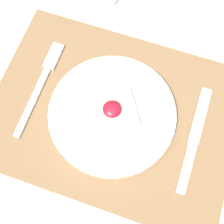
# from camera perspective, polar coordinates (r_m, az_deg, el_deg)

# --- Properties ---
(ground_plane) EXTENTS (8.00, 8.00, 0.00)m
(ground_plane) POSITION_cam_1_polar(r_m,az_deg,el_deg) (1.34, 0.10, -11.08)
(ground_plane) COLOR brown
(dining_table) EXTENTS (1.21, 1.27, 0.75)m
(dining_table) POSITION_cam_1_polar(r_m,az_deg,el_deg) (0.69, 0.20, -2.64)
(dining_table) COLOR beige
(dining_table) RESTS_ON ground_plane
(placemat) EXTENTS (0.47, 0.35, 0.00)m
(placemat) POSITION_cam_1_polar(r_m,az_deg,el_deg) (0.60, 0.23, -0.24)
(placemat) COLOR brown
(placemat) RESTS_ON dining_table
(dinner_plate) EXTENTS (0.24, 0.24, 0.05)m
(dinner_plate) POSITION_cam_1_polar(r_m,az_deg,el_deg) (0.59, 0.01, -0.26)
(dinner_plate) COLOR white
(dinner_plate) RESTS_ON placemat
(fork) EXTENTS (0.02, 0.21, 0.01)m
(fork) POSITION_cam_1_polar(r_m,az_deg,el_deg) (0.64, -12.66, 5.51)
(fork) COLOR silver
(fork) RESTS_ON placemat
(knife) EXTENTS (0.02, 0.21, 0.01)m
(knife) POSITION_cam_1_polar(r_m,az_deg,el_deg) (0.60, 14.47, -5.98)
(knife) COLOR silver
(knife) RESTS_ON placemat
(spoon) EXTENTS (0.20, 0.04, 0.01)m
(spoon) POSITION_cam_1_polar(r_m,az_deg,el_deg) (0.70, 9.61, 14.93)
(spoon) COLOR silver
(spoon) RESTS_ON dining_table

